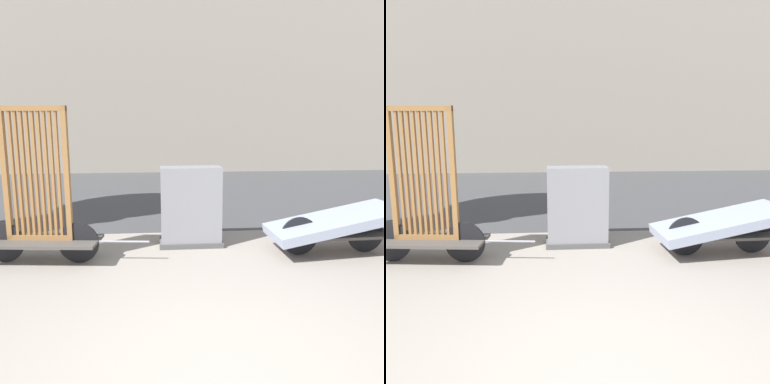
# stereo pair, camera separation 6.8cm
# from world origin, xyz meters

# --- Properties ---
(ground_plane) EXTENTS (60.00, 60.00, 0.00)m
(ground_plane) POSITION_xyz_m (0.00, 0.00, 0.00)
(ground_plane) COLOR gray
(road_strip) EXTENTS (56.00, 8.66, 0.01)m
(road_strip) POSITION_xyz_m (0.00, 8.29, 0.00)
(road_strip) COLOR #424244
(road_strip) RESTS_ON ground_plane
(building_facade) EXTENTS (48.00, 4.00, 10.60)m
(building_facade) POSITION_xyz_m (0.00, 14.62, 5.30)
(building_facade) COLOR #9E9384
(building_facade) RESTS_ON ground_plane
(bike_cart_with_bedframe) EXTENTS (2.33, 0.79, 2.13)m
(bike_cart_with_bedframe) POSITION_xyz_m (-2.09, 2.64, 0.73)
(bike_cart_with_bedframe) COLOR #4C4742
(bike_cart_with_bedframe) RESTS_ON ground_plane
(bike_cart_with_mattress) EXTENTS (2.47, 0.95, 0.73)m
(bike_cart_with_mattress) POSITION_xyz_m (2.10, 2.64, 0.44)
(bike_cart_with_mattress) COLOR #4C4742
(bike_cart_with_mattress) RESTS_ON ground_plane
(utility_cabinet) EXTENTS (1.00, 0.49, 1.25)m
(utility_cabinet) POSITION_xyz_m (0.03, 3.24, 0.58)
(utility_cabinet) COLOR #4C4C4C
(utility_cabinet) RESTS_ON ground_plane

